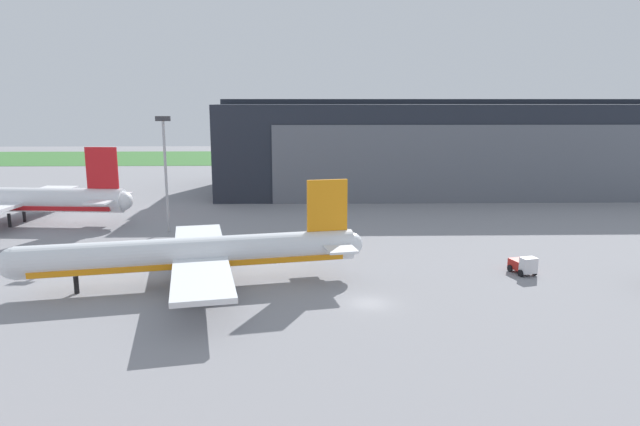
{
  "coord_description": "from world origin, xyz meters",
  "views": [
    {
      "loc": [
        -6.84,
        -58.01,
        21.59
      ],
      "look_at": [
        -4.84,
        21.52,
        5.77
      ],
      "focal_mm": 31.59,
      "sensor_mm": 36.0,
      "label": 1
    }
  ],
  "objects_px": {
    "maintenance_hangar": "(440,146)",
    "apron_light_mast": "(165,165)",
    "airliner_near_left": "(194,254)",
    "baggage_tug": "(523,265)",
    "airliner_far_right": "(6,200)"
  },
  "relations": [
    {
      "from": "airliner_near_left",
      "to": "baggage_tug",
      "type": "distance_m",
      "value": 41.14
    },
    {
      "from": "airliner_far_right",
      "to": "airliner_near_left",
      "type": "bearing_deg",
      "value": -41.16
    },
    {
      "from": "airliner_far_right",
      "to": "baggage_tug",
      "type": "bearing_deg",
      "value": -21.3
    },
    {
      "from": "airliner_near_left",
      "to": "baggage_tug",
      "type": "relative_size",
      "value": 10.22
    },
    {
      "from": "maintenance_hangar",
      "to": "airliner_near_left",
      "type": "height_order",
      "value": "maintenance_hangar"
    },
    {
      "from": "airliner_near_left",
      "to": "airliner_far_right",
      "type": "relative_size",
      "value": 0.89
    },
    {
      "from": "airliner_far_right",
      "to": "baggage_tug",
      "type": "height_order",
      "value": "airliner_far_right"
    },
    {
      "from": "maintenance_hangar",
      "to": "apron_light_mast",
      "type": "height_order",
      "value": "maintenance_hangar"
    },
    {
      "from": "maintenance_hangar",
      "to": "baggage_tug",
      "type": "distance_m",
      "value": 72.02
    },
    {
      "from": "airliner_near_left",
      "to": "apron_light_mast",
      "type": "xyz_separation_m",
      "value": [
        -9.8,
        28.13,
        7.44
      ]
    },
    {
      "from": "apron_light_mast",
      "to": "airliner_near_left",
      "type": "bearing_deg",
      "value": -70.79
    },
    {
      "from": "maintenance_hangar",
      "to": "baggage_tug",
      "type": "height_order",
      "value": "maintenance_hangar"
    },
    {
      "from": "airliner_far_right",
      "to": "baggage_tug",
      "type": "distance_m",
      "value": 86.94
    },
    {
      "from": "airliner_near_left",
      "to": "apron_light_mast",
      "type": "height_order",
      "value": "apron_light_mast"
    },
    {
      "from": "apron_light_mast",
      "to": "baggage_tug",
      "type": "bearing_deg",
      "value": -25.97
    }
  ]
}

